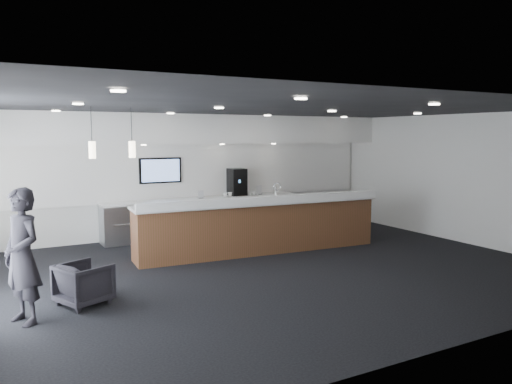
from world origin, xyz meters
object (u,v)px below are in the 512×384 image
coffee_machine (237,182)px  lounge_guest (22,256)px  armchair (84,284)px  service_counter (260,226)px

coffee_machine → lounge_guest: lounge_guest is taller
coffee_machine → armchair: (-4.54, -3.99, -0.98)m
armchair → lounge_guest: size_ratio=0.38×
armchair → coffee_machine: bearing=-72.0°
lounge_guest → coffee_machine: bearing=104.0°
service_counter → coffee_machine: bearing=79.2°
coffee_machine → lounge_guest: size_ratio=0.38×
coffee_machine → lounge_guest: (-5.37, -4.38, -0.38)m
service_counter → armchair: 4.27m
armchair → lounge_guest: 1.10m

